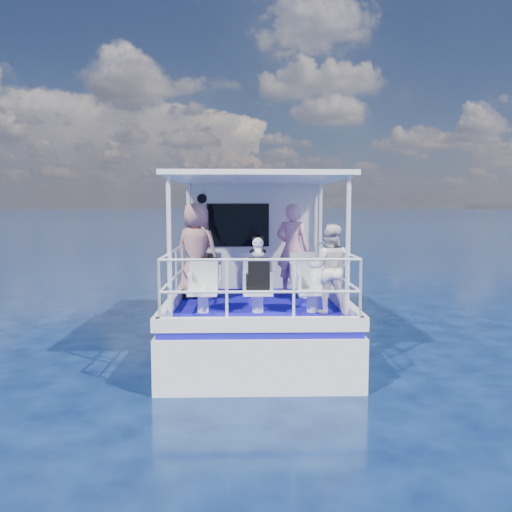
{
  "coord_description": "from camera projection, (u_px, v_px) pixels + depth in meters",
  "views": [
    {
      "loc": [
        -0.23,
        -9.19,
        2.62
      ],
      "look_at": [
        -0.01,
        -0.4,
        1.76
      ],
      "focal_mm": 35.0,
      "sensor_mm": 36.0,
      "label": 1
    }
  ],
  "objects": [
    {
      "name": "seat_stbd_aft",
      "position": [
        312.0,
        300.0,
        8.22
      ],
      "size": [
        0.48,
        0.46,
        0.38
      ],
      "primitive_type": "cube",
      "color": "white",
      "rests_on": "deck"
    },
    {
      "name": "cabin",
      "position": [
        254.0,
        234.0,
        11.49
      ],
      "size": [
        2.85,
        2.0,
        2.2
      ],
      "primitive_type": "cube",
      "color": "white",
      "rests_on": "deck"
    },
    {
      "name": "compact_camera",
      "position": [
        210.0,
        256.0,
        9.38
      ],
      "size": [
        0.1,
        0.06,
        0.06
      ],
      "primitive_type": "cube",
      "color": "black",
      "rests_on": "backpack_port"
    },
    {
      "name": "passenger_stbd_fwd",
      "position": [
        292.0,
        249.0,
        9.89
      ],
      "size": [
        0.76,
        0.62,
        1.8
      ],
      "primitive_type": "imported",
      "rotation": [
        0.0,
        0.0,
        2.81
      ],
      "color": "pink",
      "rests_on": "deck"
    },
    {
      "name": "hull",
      "position": [
        255.0,
        333.0,
        10.39
      ],
      "size": [
        3.0,
        7.0,
        1.6
      ],
      "primitive_type": "cube",
      "color": "white",
      "rests_on": "ground"
    },
    {
      "name": "ground",
      "position": [
        256.0,
        347.0,
        9.4
      ],
      "size": [
        2000.0,
        2000.0,
        0.0
      ],
      "primitive_type": "plane",
      "color": "black",
      "rests_on": "ground"
    },
    {
      "name": "backpack_center",
      "position": [
        259.0,
        274.0,
        8.1
      ],
      "size": [
        0.35,
        0.2,
        0.52
      ],
      "primitive_type": "cube",
      "color": "black",
      "rests_on": "seat_center_aft"
    },
    {
      "name": "canopy",
      "position": [
        256.0,
        178.0,
        8.9
      ],
      "size": [
        3.0,
        3.2,
        0.08
      ],
      "primitive_type": "cube",
      "color": "white",
      "rests_on": "cabin"
    },
    {
      "name": "backpack_port",
      "position": [
        210.0,
        268.0,
        9.4
      ],
      "size": [
        0.31,
        0.17,
        0.41
      ],
      "primitive_type": "cube",
      "color": "black",
      "rests_on": "seat_port_fwd"
    },
    {
      "name": "railings",
      "position": [
        257.0,
        278.0,
        8.69
      ],
      "size": [
        2.84,
        3.59,
        1.0
      ],
      "primitive_type": null,
      "color": "white",
      "rests_on": "deck"
    },
    {
      "name": "seat_center_fwd",
      "position": [
        256.0,
        288.0,
        9.49
      ],
      "size": [
        0.48,
        0.46,
        0.38
      ],
      "primitive_type": "cube",
      "color": "white",
      "rests_on": "deck"
    },
    {
      "name": "passenger_port_fwd",
      "position": [
        197.0,
        250.0,
        9.45
      ],
      "size": [
        0.81,
        0.72,
        1.81
      ],
      "primitive_type": "imported",
      "rotation": [
        0.0,
        0.0,
        2.72
      ],
      "color": "tan",
      "rests_on": "deck"
    },
    {
      "name": "passenger_stbd_aft",
      "position": [
        330.0,
        269.0,
        8.07
      ],
      "size": [
        0.81,
        0.69,
        1.45
      ],
      "primitive_type": "imported",
      "rotation": [
        0.0,
        0.0,
        2.93
      ],
      "color": "white",
      "rests_on": "deck"
    },
    {
      "name": "panda",
      "position": [
        258.0,
        247.0,
        8.05
      ],
      "size": [
        0.22,
        0.19,
        0.35
      ],
      "primitive_type": null,
      "color": "white",
      "rests_on": "backpack_center"
    },
    {
      "name": "seat_port_aft",
      "position": [
        203.0,
        301.0,
        8.18
      ],
      "size": [
        0.48,
        0.46,
        0.38
      ],
      "primitive_type": "cube",
      "color": "white",
      "rests_on": "deck"
    },
    {
      "name": "canopy_posts",
      "position": [
        256.0,
        242.0,
        8.96
      ],
      "size": [
        2.77,
        2.97,
        2.2
      ],
      "color": "white",
      "rests_on": "deck"
    },
    {
      "name": "deck",
      "position": [
        255.0,
        293.0,
        10.31
      ],
      "size": [
        2.9,
        6.9,
        0.1
      ],
      "primitive_type": "cube",
      "color": "#120A8F",
      "rests_on": "hull"
    },
    {
      "name": "seat_stbd_fwd",
      "position": [
        303.0,
        288.0,
        9.51
      ],
      "size": [
        0.48,
        0.46,
        0.38
      ],
      "primitive_type": "cube",
      "color": "white",
      "rests_on": "deck"
    },
    {
      "name": "seat_center_aft",
      "position": [
        258.0,
        301.0,
        8.2
      ],
      "size": [
        0.48,
        0.46,
        0.38
      ],
      "primitive_type": "cube",
      "color": "white",
      "rests_on": "deck"
    },
    {
      "name": "seat_port_fwd",
      "position": [
        209.0,
        288.0,
        9.47
      ],
      "size": [
        0.48,
        0.46,
        0.38
      ],
      "primitive_type": "cube",
      "color": "white",
      "rests_on": "deck"
    }
  ]
}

